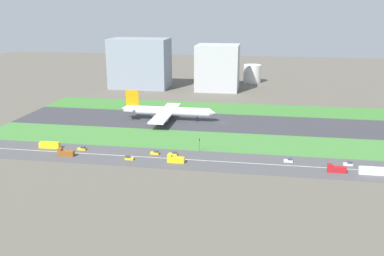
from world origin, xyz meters
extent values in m
plane|color=#5B564C|center=(0.00, 0.00, 0.00)|extent=(800.00, 800.00, 0.00)
cube|color=#38383D|center=(0.00, 0.00, 0.05)|extent=(280.00, 46.00, 0.10)
cube|color=#3D7A33|center=(0.00, 41.00, 0.05)|extent=(280.00, 36.00, 0.10)
cube|color=#427F38|center=(0.00, -41.00, 0.05)|extent=(280.00, 36.00, 0.10)
cube|color=#4C4C4F|center=(0.00, -73.00, 0.05)|extent=(280.00, 28.00, 0.10)
cube|color=silver|center=(0.00, -73.00, 0.11)|extent=(266.00, 0.50, 0.01)
cylinder|color=white|center=(-37.01, 0.00, 6.30)|extent=(56.00, 6.00, 6.00)
cone|color=white|center=(-7.01, 0.00, 6.30)|extent=(4.00, 5.70, 5.70)
cone|color=white|center=(-67.51, 0.00, 7.10)|extent=(5.00, 5.40, 5.40)
cube|color=orange|center=(-62.01, 0.00, 14.30)|extent=(9.00, 0.80, 11.00)
cube|color=white|center=(-63.01, 0.00, 7.30)|extent=(6.00, 16.00, 0.60)
cube|color=white|center=(-39.01, 15.00, 5.10)|extent=(10.00, 26.00, 1.00)
cylinder|color=gray|center=(-38.01, 9.00, 2.90)|extent=(5.00, 3.20, 3.20)
cube|color=white|center=(-39.01, -15.00, 5.10)|extent=(10.00, 26.00, 1.00)
cylinder|color=gray|center=(-38.01, -9.00, 2.90)|extent=(5.00, 3.20, 3.20)
cylinder|color=black|center=(-17.41, 0.00, 1.70)|extent=(1.00, 1.00, 3.20)
cylinder|color=black|center=(-41.01, 3.50, 1.70)|extent=(1.00, 1.00, 3.20)
cylinder|color=black|center=(-41.01, -3.50, 1.70)|extent=(1.00, 1.00, 3.20)
cube|color=yellow|center=(-87.91, -68.00, 1.60)|extent=(11.60, 2.50, 3.00)
cube|color=yellow|center=(-87.81, -68.00, 3.35)|extent=(10.80, 2.30, 0.50)
cube|color=yellow|center=(-29.21, -68.00, 0.65)|extent=(4.40, 1.80, 1.10)
cube|color=#333D4C|center=(-28.41, -68.00, 1.65)|extent=(2.20, 1.66, 0.90)
cube|color=yellow|center=(-39.71, -78.00, 0.65)|extent=(4.40, 1.80, 1.10)
cube|color=#333D4C|center=(-40.51, -78.00, 1.65)|extent=(2.20, 1.66, 0.90)
cube|color=#B2191E|center=(60.30, -78.00, 1.50)|extent=(8.40, 2.50, 2.80)
cube|color=#B2191E|center=(57.10, -78.00, 3.50)|extent=(2.00, 2.30, 1.20)
cube|color=brown|center=(-73.53, -78.00, 1.50)|extent=(8.40, 2.50, 2.80)
cube|color=brown|center=(-76.73, -78.00, 3.50)|extent=(2.00, 2.30, 1.20)
cube|color=yellow|center=(-15.84, -78.00, 1.50)|extent=(8.40, 2.50, 2.80)
cube|color=yellow|center=(-19.04, -78.00, 3.50)|extent=(2.00, 2.30, 1.20)
cube|color=yellow|center=(-19.50, -68.00, 0.65)|extent=(4.40, 1.80, 1.10)
cube|color=#333D4C|center=(-18.70, -68.00, 1.65)|extent=(2.20, 1.66, 0.90)
cube|color=yellow|center=(-69.49, -68.00, 0.65)|extent=(4.40, 1.80, 1.10)
cube|color=#333D4C|center=(-68.69, -68.00, 1.65)|extent=(2.20, 1.66, 0.90)
cube|color=silver|center=(75.75, -78.00, 1.60)|extent=(11.60, 2.50, 3.00)
cube|color=silver|center=(75.65, -78.00, 3.35)|extent=(10.80, 2.30, 0.50)
cube|color=silver|center=(67.13, -68.00, 0.65)|extent=(4.40, 1.80, 1.10)
cube|color=#333D4C|center=(67.93, -68.00, 1.65)|extent=(2.20, 1.66, 0.90)
cube|color=silver|center=(38.86, -68.00, 0.65)|extent=(4.40, 1.80, 1.10)
cube|color=#333D4C|center=(39.66, -68.00, 1.65)|extent=(2.20, 1.66, 0.90)
cylinder|color=#4C4C51|center=(-6.89, -60.00, 3.10)|extent=(0.24, 0.24, 6.00)
cube|color=black|center=(-6.89, -60.00, 6.70)|extent=(0.36, 0.36, 1.20)
sphere|color=#19D826|center=(-6.89, -60.20, 7.00)|extent=(0.24, 0.24, 0.24)
cube|color=gray|center=(-90.00, 114.00, 22.93)|extent=(54.21, 33.46, 45.85)
cube|color=#B2B2B7|center=(-16.45, 114.00, 20.62)|extent=(38.36, 33.61, 41.23)
cylinder|color=silver|center=(-17.49, 159.00, 7.18)|extent=(18.77, 18.77, 14.36)
cylinder|color=silver|center=(13.96, 159.00, 8.96)|extent=(17.58, 17.58, 17.92)
camera|label=1|loc=(24.18, -267.13, 73.77)|focal=39.11mm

